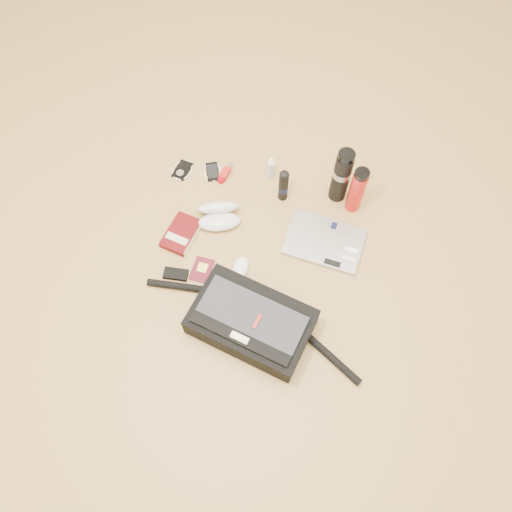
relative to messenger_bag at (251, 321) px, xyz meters
name	(u,v)px	position (x,y,z in m)	size (l,w,h in m)	color
ground	(252,276)	(-0.03, 0.21, -0.06)	(4.00, 4.00, 0.00)	#AE8548
messenger_bag	(251,321)	(0.00, 0.00, 0.00)	(0.86, 0.39, 0.12)	black
laptop	(325,242)	(0.24, 0.40, -0.05)	(0.34, 0.27, 0.03)	#A3A3A5
book	(182,234)	(-0.35, 0.34, -0.04)	(0.16, 0.20, 0.03)	#4A080A
passport	(202,270)	(-0.23, 0.20, -0.05)	(0.09, 0.12, 0.01)	#4D0E1C
mouse	(240,268)	(-0.08, 0.23, -0.04)	(0.07, 0.11, 0.03)	white
sunglasses_case	(219,215)	(-0.21, 0.45, -0.02)	(0.21, 0.19, 0.10)	silver
ipod	(182,170)	(-0.42, 0.67, -0.05)	(0.11, 0.11, 0.01)	black
phone	(213,172)	(-0.29, 0.68, -0.05)	(0.10, 0.11, 0.01)	black
inhaler	(225,173)	(-0.23, 0.68, -0.04)	(0.05, 0.11, 0.03)	#AA1E16
spray_bottle	(271,169)	(-0.03, 0.71, -0.01)	(0.04, 0.04, 0.12)	#97C4D3
aerosol_can	(283,185)	(0.04, 0.60, 0.03)	(0.05, 0.05, 0.18)	black
thermos_black	(341,176)	(0.27, 0.65, 0.09)	(0.08, 0.08, 0.28)	black
thermos_red	(357,190)	(0.34, 0.60, 0.06)	(0.07, 0.07, 0.24)	#B31614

